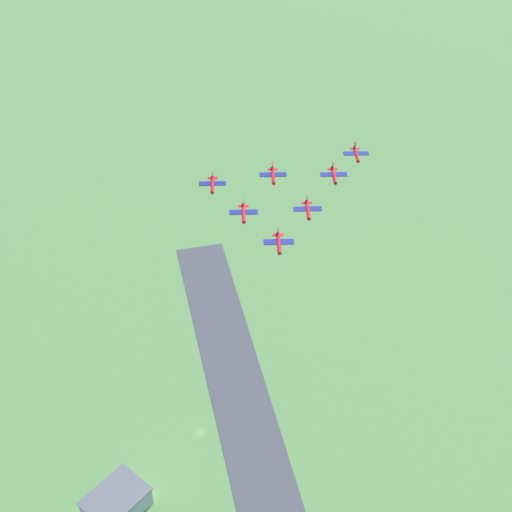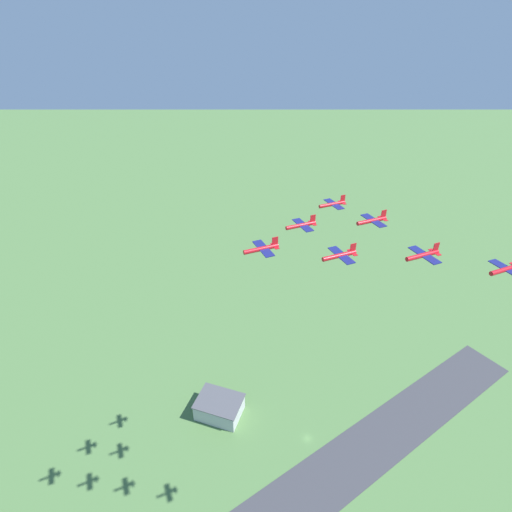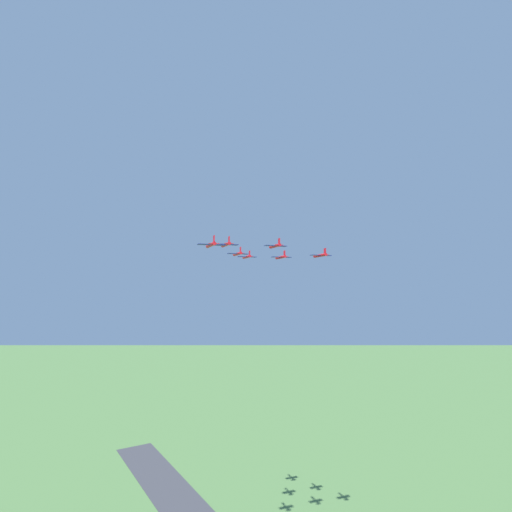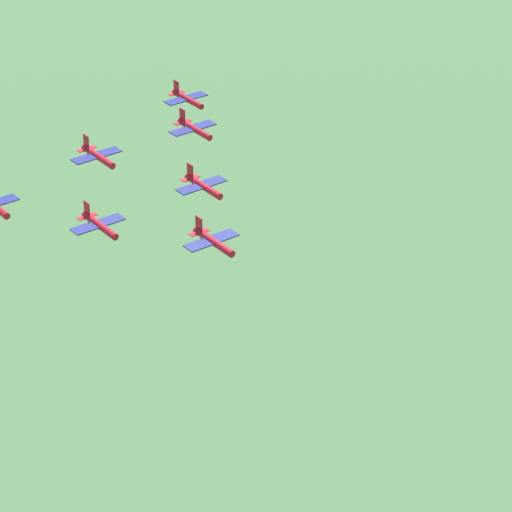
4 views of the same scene
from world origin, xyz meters
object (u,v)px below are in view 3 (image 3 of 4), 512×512
(jet_0, at_px, (247,257))
(jet_3, at_px, (226,244))
(jet_2, at_px, (281,257))
(jet_1, at_px, (238,254))
(jet_6, at_px, (211,245))
(jet_5, at_px, (321,255))
(jet_4, at_px, (275,246))

(jet_0, xyz_separation_m, jet_3, (-40.07, -8.05, 1.22))
(jet_0, xyz_separation_m, jet_2, (-6.22, -19.47, -1.32))
(jet_1, xyz_separation_m, jet_6, (-40.07, -8.05, -0.80))
(jet_0, relative_size, jet_5, 1.00)
(jet_1, distance_m, jet_4, 20.53)
(jet_0, distance_m, jet_5, 40.91)
(jet_3, bearing_deg, jet_2, 29.54)
(jet_0, xyz_separation_m, jet_4, (-26.25, -23.50, 1.52))
(jet_6, bearing_deg, jet_2, 40.36)
(jet_3, bearing_deg, jet_5, -0.00)
(jet_2, bearing_deg, jet_0, 120.47)
(jet_2, height_order, jet_6, jet_6)
(jet_1, bearing_deg, jet_0, 59.53)
(jet_2, relative_size, jet_4, 1.00)
(jet_3, xyz_separation_m, jet_5, (27.64, -30.89, -2.90))
(jet_2, xyz_separation_m, jet_3, (-33.86, 11.42, 2.54))
(jet_2, bearing_deg, jet_1, 180.00)
(jet_0, distance_m, jet_4, 35.26)
(jet_0, bearing_deg, jet_3, -120.47)
(jet_3, relative_size, jet_5, 1.00)
(jet_1, xyz_separation_m, jet_3, (-20.04, -4.03, 1.69))
(jet_5, xyz_separation_m, jet_6, (-47.68, 26.86, 0.41))
(jet_2, bearing_deg, jet_5, -59.53)
(jet_0, bearing_deg, jet_5, -59.53)
(jet_0, height_order, jet_2, jet_0)
(jet_0, xyz_separation_m, jet_6, (-60.11, -12.08, -1.27))
(jet_2, xyz_separation_m, jet_6, (-53.89, 7.39, 0.05))
(jet_1, xyz_separation_m, jet_2, (13.82, -15.44, -0.85))
(jet_4, bearing_deg, jet_6, -150.46)
(jet_0, height_order, jet_6, jet_0)
(jet_5, relative_size, jet_6, 1.00)
(jet_0, xyz_separation_m, jet_5, (-12.43, -38.94, -1.67))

